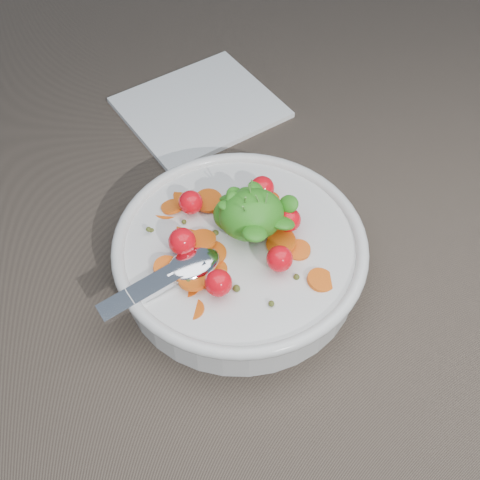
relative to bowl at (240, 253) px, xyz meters
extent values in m
plane|color=brown|center=(0.03, 0.00, -0.03)|extent=(6.00, 6.00, 0.00)
cylinder|color=silver|center=(0.00, 0.00, -0.01)|extent=(0.23, 0.23, 0.04)
torus|color=silver|center=(0.00, 0.00, 0.02)|extent=(0.24, 0.24, 0.01)
cylinder|color=silver|center=(0.00, 0.00, -0.03)|extent=(0.12, 0.12, 0.01)
cylinder|color=brown|center=(0.00, 0.00, -0.01)|extent=(0.21, 0.21, 0.03)
cylinder|color=orange|center=(0.06, -0.06, 0.02)|extent=(0.04, 0.04, 0.01)
cylinder|color=orange|center=(-0.03, -0.01, 0.02)|extent=(0.04, 0.04, 0.01)
cylinder|color=orange|center=(0.00, 0.05, 0.02)|extent=(0.03, 0.03, 0.01)
cylinder|color=orange|center=(0.04, 0.05, 0.01)|extent=(0.03, 0.03, 0.01)
cylinder|color=orange|center=(-0.05, -0.03, 0.02)|extent=(0.03, 0.03, 0.01)
cylinder|color=orange|center=(-0.03, 0.00, 0.01)|extent=(0.03, 0.03, 0.01)
cylinder|color=orange|center=(-0.05, 0.06, 0.02)|extent=(0.03, 0.03, 0.01)
cylinder|color=orange|center=(-0.03, -0.02, 0.01)|extent=(0.03, 0.03, 0.01)
cylinder|color=orange|center=(-0.03, 0.01, 0.02)|extent=(0.03, 0.03, 0.01)
cylinder|color=orange|center=(0.02, 0.03, 0.02)|extent=(0.03, 0.03, 0.01)
cylinder|color=orange|center=(-0.02, 0.06, 0.02)|extent=(0.04, 0.04, 0.01)
cylinder|color=orange|center=(0.05, -0.02, 0.02)|extent=(0.03, 0.03, 0.01)
cylinder|color=orange|center=(-0.06, 0.06, 0.01)|extent=(0.04, 0.04, 0.01)
cylinder|color=orange|center=(-0.03, 0.07, 0.01)|extent=(0.04, 0.04, 0.01)
cylinder|color=orange|center=(-0.06, -0.06, 0.01)|extent=(0.03, 0.03, 0.01)
cylinder|color=orange|center=(-0.07, 0.02, 0.01)|extent=(0.03, 0.03, 0.01)
cylinder|color=orange|center=(0.04, 0.04, 0.02)|extent=(0.03, 0.03, 0.01)
cylinder|color=orange|center=(-0.07, -0.01, 0.02)|extent=(0.04, 0.04, 0.01)
cylinder|color=orange|center=(-0.04, 0.03, 0.01)|extent=(0.03, 0.03, 0.01)
cylinder|color=orange|center=(0.02, 0.02, 0.02)|extent=(0.04, 0.04, 0.01)
cylinder|color=orange|center=(0.04, -0.01, 0.02)|extent=(0.04, 0.04, 0.02)
cylinder|color=orange|center=(0.02, 0.02, 0.01)|extent=(0.03, 0.03, 0.01)
cylinder|color=orange|center=(-0.06, -0.03, 0.01)|extent=(0.03, 0.03, 0.01)
sphere|color=#474F1A|center=(-0.06, -0.02, 0.02)|extent=(0.01, 0.01, 0.01)
sphere|color=#474F1A|center=(-0.03, 0.06, 0.01)|extent=(0.01, 0.01, 0.01)
sphere|color=#474F1A|center=(-0.02, -0.05, 0.02)|extent=(0.01, 0.01, 0.01)
sphere|color=#474F1A|center=(0.04, -0.05, 0.02)|extent=(0.01, 0.01, 0.01)
sphere|color=#474F1A|center=(0.01, -0.07, 0.02)|extent=(0.01, 0.01, 0.01)
sphere|color=#474F1A|center=(-0.05, 0.04, 0.02)|extent=(0.00, 0.00, 0.00)
sphere|color=#474F1A|center=(-0.02, 0.02, 0.02)|extent=(0.01, 0.01, 0.01)
sphere|color=#474F1A|center=(-0.08, 0.03, 0.02)|extent=(0.01, 0.01, 0.01)
sphere|color=#474F1A|center=(-0.08, 0.04, 0.01)|extent=(0.01, 0.01, 0.01)
sphere|color=#474F1A|center=(0.04, 0.00, 0.02)|extent=(0.01, 0.01, 0.01)
sphere|color=#474F1A|center=(-0.06, -0.04, 0.02)|extent=(0.01, 0.01, 0.01)
sphere|color=#474F1A|center=(0.06, 0.03, 0.01)|extent=(0.01, 0.01, 0.01)
sphere|color=#474F1A|center=(0.04, 0.01, 0.02)|extent=(0.01, 0.01, 0.01)
sphere|color=red|center=(0.05, 0.00, 0.03)|extent=(0.02, 0.02, 0.02)
sphere|color=red|center=(0.04, 0.05, 0.03)|extent=(0.02, 0.02, 0.02)
sphere|color=red|center=(-0.04, 0.05, 0.03)|extent=(0.02, 0.02, 0.02)
sphere|color=red|center=(-0.05, 0.00, 0.03)|extent=(0.03, 0.03, 0.03)
sphere|color=red|center=(-0.03, -0.05, 0.03)|extent=(0.02, 0.02, 0.02)
sphere|color=red|center=(0.03, -0.04, 0.03)|extent=(0.02, 0.02, 0.02)
ellipsoid|color=#369321|center=(0.01, 0.01, 0.04)|extent=(0.06, 0.05, 0.05)
ellipsoid|color=#369321|center=(0.00, 0.02, 0.04)|extent=(0.04, 0.04, 0.03)
ellipsoid|color=#369321|center=(0.02, 0.01, 0.06)|extent=(0.03, 0.03, 0.02)
ellipsoid|color=#369321|center=(0.02, 0.01, 0.05)|extent=(0.03, 0.03, 0.02)
ellipsoid|color=#369321|center=(0.01, -0.01, 0.05)|extent=(0.02, 0.02, 0.02)
ellipsoid|color=#369321|center=(0.04, -0.01, 0.04)|extent=(0.03, 0.03, 0.02)
ellipsoid|color=#369321|center=(0.03, 0.02, 0.05)|extent=(0.02, 0.02, 0.01)
ellipsoid|color=#369321|center=(0.01, 0.02, 0.05)|extent=(0.03, 0.03, 0.02)
ellipsoid|color=#369321|center=(0.00, 0.02, 0.06)|extent=(0.01, 0.02, 0.01)
ellipsoid|color=#369321|center=(0.01, 0.02, 0.05)|extent=(0.02, 0.02, 0.02)
ellipsoid|color=#369321|center=(-0.01, 0.02, 0.06)|extent=(0.02, 0.02, 0.01)
ellipsoid|color=#369321|center=(0.05, 0.01, 0.05)|extent=(0.03, 0.03, 0.02)
ellipsoid|color=#369321|center=(0.02, 0.03, 0.06)|extent=(0.02, 0.02, 0.01)
ellipsoid|color=#369321|center=(0.02, 0.02, 0.05)|extent=(0.02, 0.03, 0.02)
ellipsoid|color=#369321|center=(0.01, 0.01, 0.06)|extent=(0.03, 0.03, 0.01)
ellipsoid|color=#369321|center=(0.00, 0.01, 0.05)|extent=(0.02, 0.02, 0.02)
ellipsoid|color=#369321|center=(0.01, 0.01, 0.05)|extent=(0.02, 0.02, 0.02)
ellipsoid|color=#369321|center=(0.01, -0.02, 0.06)|extent=(0.03, 0.03, 0.02)
ellipsoid|color=#369321|center=(0.01, 0.02, 0.05)|extent=(0.03, 0.02, 0.03)
ellipsoid|color=#369321|center=(0.00, 0.03, 0.05)|extent=(0.03, 0.03, 0.02)
ellipsoid|color=#369321|center=(0.00, 0.03, 0.05)|extent=(0.03, 0.03, 0.03)
ellipsoid|color=#369321|center=(0.02, 0.00, 0.06)|extent=(0.02, 0.02, 0.01)
ellipsoid|color=#369321|center=(0.00, 0.02, 0.06)|extent=(0.02, 0.03, 0.02)
ellipsoid|color=#369321|center=(0.01, 0.02, 0.06)|extent=(0.02, 0.02, 0.01)
cylinder|color=#4C8C33|center=(0.02, 0.00, 0.05)|extent=(0.01, 0.01, 0.04)
cylinder|color=#4C8C33|center=(0.02, 0.00, 0.05)|extent=(0.01, 0.01, 0.04)
cylinder|color=#4C8C33|center=(0.01, 0.01, 0.05)|extent=(0.00, 0.01, 0.04)
cylinder|color=#4C8C33|center=(0.01, 0.02, 0.05)|extent=(0.01, 0.01, 0.04)
cylinder|color=#4C8C33|center=(0.02, 0.01, 0.05)|extent=(0.01, 0.01, 0.04)
cylinder|color=#4C8C33|center=(0.01, 0.00, 0.05)|extent=(0.01, 0.01, 0.04)
ellipsoid|color=silver|center=(-0.05, -0.02, 0.02)|extent=(0.06, 0.05, 0.02)
cube|color=silver|center=(-0.09, -0.03, 0.02)|extent=(0.10, 0.05, 0.02)
cylinder|color=silver|center=(-0.06, -0.02, 0.02)|extent=(0.02, 0.01, 0.01)
cube|color=white|center=(0.02, 0.25, -0.03)|extent=(0.22, 0.21, 0.01)
camera|label=1|loc=(-0.09, -0.34, 0.46)|focal=45.00mm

